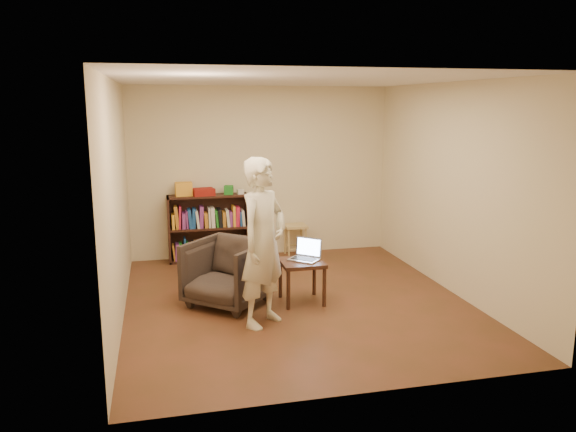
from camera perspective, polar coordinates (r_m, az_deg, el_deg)
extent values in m
plane|color=#482E17|center=(6.84, 0.84, -8.65)|extent=(4.50, 4.50, 0.00)
plane|color=silver|center=(6.43, 0.91, 13.69)|extent=(4.50, 4.50, 0.00)
plane|color=beige|center=(8.69, -2.74, 4.48)|extent=(4.00, 0.00, 4.00)
plane|color=beige|center=(6.33, -16.97, 1.42)|extent=(0.00, 4.50, 4.50)
plane|color=beige|center=(7.25, 16.41, 2.66)|extent=(0.00, 4.50, 4.50)
cube|color=black|center=(8.51, -12.00, -1.37)|extent=(0.03, 0.30, 1.00)
cube|color=black|center=(8.61, -4.20, -1.00)|extent=(0.03, 0.30, 1.00)
cube|color=black|center=(8.68, -8.16, -0.99)|extent=(1.20, 0.02, 1.00)
cube|color=black|center=(8.66, -7.99, -4.32)|extent=(1.20, 0.30, 0.03)
cube|color=black|center=(8.54, -8.08, -1.19)|extent=(1.14, 0.30, 0.03)
cube|color=black|center=(8.45, -8.17, 2.03)|extent=(1.20, 0.30, 0.03)
cube|color=gold|center=(8.42, -10.55, 2.71)|extent=(0.25, 0.19, 0.20)
cube|color=maroon|center=(8.41, -8.61, 2.44)|extent=(0.35, 0.28, 0.10)
cube|color=#1F7621|center=(8.47, -6.04, 2.65)|extent=(0.16, 0.16, 0.13)
cube|color=beige|center=(8.48, -4.86, 2.47)|extent=(0.10, 0.10, 0.07)
cube|color=tan|center=(8.71, 0.74, -1.02)|extent=(0.34, 0.34, 0.04)
cylinder|color=tan|center=(8.61, 0.09, -2.84)|extent=(0.03, 0.03, 0.45)
cylinder|color=tan|center=(8.68, 1.80, -2.74)|extent=(0.03, 0.03, 0.45)
cylinder|color=tan|center=(8.87, -0.31, -2.43)|extent=(0.03, 0.03, 0.45)
cylinder|color=tan|center=(8.93, 1.36, -2.33)|extent=(0.03, 0.03, 0.45)
imported|color=#322921|center=(6.65, -6.16, -5.75)|extent=(1.19, 1.19, 0.78)
cube|color=black|center=(6.67, 1.42, -4.77)|extent=(0.50, 0.50, 0.04)
cylinder|color=black|center=(6.50, 0.04, -7.56)|extent=(0.04, 0.04, 0.46)
cylinder|color=black|center=(6.61, 3.71, -7.26)|extent=(0.04, 0.04, 0.46)
cylinder|color=black|center=(6.90, -0.79, -6.43)|extent=(0.04, 0.04, 0.46)
cylinder|color=black|center=(7.00, 2.68, -6.17)|extent=(0.04, 0.04, 0.46)
cube|color=#AFAFB4|center=(6.69, 1.62, -4.46)|extent=(0.41, 0.40, 0.02)
cube|color=black|center=(6.68, 1.62, -4.37)|extent=(0.30, 0.29, 0.00)
cube|color=#AFAFB4|center=(6.77, 2.12, -3.15)|extent=(0.28, 0.25, 0.24)
cube|color=#B6CEFF|center=(6.77, 2.12, -3.15)|extent=(0.24, 0.21, 0.19)
imported|color=beige|center=(5.92, -2.53, -2.72)|extent=(0.78, 0.76, 1.80)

